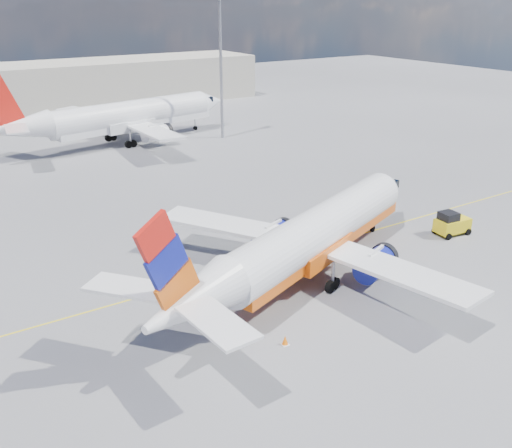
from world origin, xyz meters
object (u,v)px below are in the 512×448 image
main_jet (312,236)px  second_jet (125,117)px  traffic_cone (285,340)px  gse_tug (452,224)px

main_jet → second_jet: size_ratio=0.87×
second_jet → main_jet: bearing=-105.5°
second_jet → traffic_cone: 52.67m
second_jet → gse_tug: (10.98, -45.80, -2.63)m
gse_tug → traffic_cone: size_ratio=5.15×
gse_tug → traffic_cone: (-21.38, -5.72, -0.69)m
main_jet → second_jet: bearing=63.9°
gse_tug → main_jet: bearing=-175.3°
second_jet → traffic_cone: bearing=-112.1°
main_jet → gse_tug: (14.82, -0.26, -2.20)m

